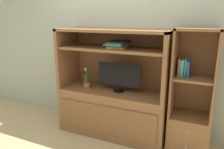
{
  "coord_description": "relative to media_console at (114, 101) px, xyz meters",
  "views": [
    {
      "loc": [
        1.23,
        -2.35,
        1.72
      ],
      "look_at": [
        0.0,
        0.35,
        0.93
      ],
      "focal_mm": 34.71,
      "sensor_mm": 36.0,
      "label": 1
    }
  ],
  "objects": [
    {
      "name": "magazine_stack",
      "position": [
        0.06,
        -0.0,
        0.85
      ],
      "size": [
        0.3,
        0.34,
        0.1
      ],
      "color": "gold",
      "rests_on": "media_console"
    },
    {
      "name": "tv_monitor",
      "position": [
        0.09,
        -0.02,
        0.41
      ],
      "size": [
        0.64,
        0.17,
        0.41
      ],
      "color": "black",
      "rests_on": "media_console"
    },
    {
      "name": "painted_rear_wall",
      "position": [
        0.0,
        0.34,
        0.9
      ],
      "size": [
        6.0,
        0.1,
        2.8
      ],
      "primitive_type": "cube",
      "color": "#ADB29E",
      "rests_on": "ground_plane"
    },
    {
      "name": "upright_book_row",
      "position": [
        0.96,
        -0.01,
        0.6
      ],
      "size": [
        0.14,
        0.17,
        0.22
      ],
      "color": "#A56638",
      "rests_on": "bookshelf_tall"
    },
    {
      "name": "bookshelf_tall",
      "position": [
        1.09,
        0.01,
        0.01
      ],
      "size": [
        0.51,
        0.46,
        1.59
      ],
      "color": "brown",
      "rests_on": "ground_plane"
    },
    {
      "name": "potted_plant",
      "position": [
        -0.42,
        -0.06,
        0.23
      ],
      "size": [
        0.12,
        0.1,
        0.31
      ],
      "color": "#B26642",
      "rests_on": "media_console"
    },
    {
      "name": "ground_plane",
      "position": [
        0.0,
        -0.41,
        -0.5
      ],
      "size": [
        8.0,
        8.0,
        0.0
      ],
      "primitive_type": "plane",
      "color": "tan"
    },
    {
      "name": "media_console",
      "position": [
        0.0,
        0.0,
        0.0
      ],
      "size": [
        1.59,
        0.63,
        1.56
      ],
      "color": "brown",
      "rests_on": "ground_plane"
    }
  ]
}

